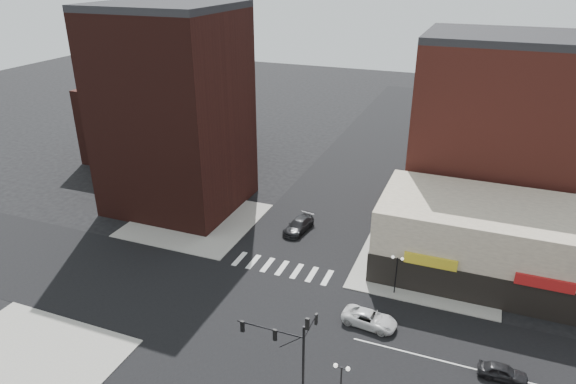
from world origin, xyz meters
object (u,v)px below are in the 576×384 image
(street_lamp_ne, at_px, (397,265))
(traffic_signal, at_px, (293,343))
(dark_sedan_east, at_px, (503,372))
(street_lamp_se_a, at_px, (341,376))
(white_suv, at_px, (370,319))
(dark_sedan_north, at_px, (299,225))

(street_lamp_ne, bearing_deg, traffic_signal, -106.75)
(street_lamp_ne, relative_size, dark_sedan_east, 1.11)
(street_lamp_se_a, xyz_separation_m, dark_sedan_east, (11.09, 7.74, -2.65))
(street_lamp_se_a, bearing_deg, dark_sedan_east, 34.93)
(white_suv, bearing_deg, street_lamp_ne, -6.13)
(street_lamp_se_a, bearing_deg, traffic_signal, 177.43)
(traffic_signal, xyz_separation_m, dark_sedan_east, (14.85, 7.57, -4.32))
(traffic_signal, bearing_deg, dark_sedan_east, 27.02)
(street_lamp_se_a, height_order, white_suv, street_lamp_se_a)
(dark_sedan_east, bearing_deg, street_lamp_ne, 50.65)
(white_suv, bearing_deg, street_lamp_se_a, -173.18)
(dark_sedan_north, bearing_deg, traffic_signal, -62.74)
(traffic_signal, relative_size, dark_sedan_north, 1.47)
(street_lamp_ne, height_order, white_suv, street_lamp_ne)
(street_lamp_ne, relative_size, dark_sedan_north, 0.78)
(street_lamp_ne, relative_size, white_suv, 0.84)
(street_lamp_se_a, xyz_separation_m, dark_sedan_north, (-12.34, 24.67, -2.52))
(dark_sedan_east, xyz_separation_m, dark_sedan_north, (-23.42, 16.93, 0.13))
(traffic_signal, relative_size, dark_sedan_east, 2.07)
(traffic_signal, relative_size, street_lamp_se_a, 1.87)
(street_lamp_ne, xyz_separation_m, dark_sedan_north, (-13.34, 8.67, -2.52))
(dark_sedan_north, bearing_deg, street_lamp_se_a, -55.45)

